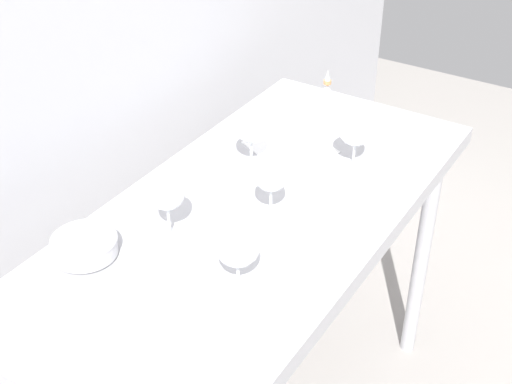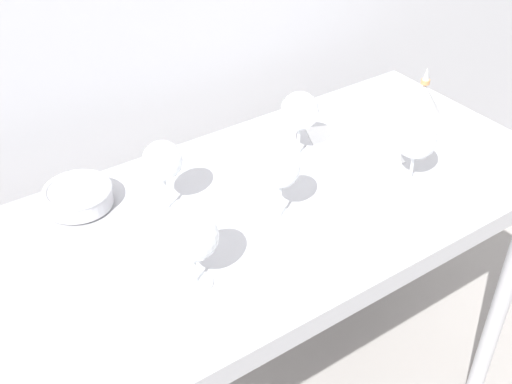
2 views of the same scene
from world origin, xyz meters
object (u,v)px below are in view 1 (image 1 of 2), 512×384
object	(u,v)px
wine_glass_near_left	(238,246)
wine_glass_near_right	(356,131)
wine_glass_near_center	(271,177)
tasting_bowl	(85,245)
wine_glass_far_right	(251,127)
tasting_sheet_upper	(290,147)
decanter_funnel	(327,96)
wine_glass_far_left	(167,194)

from	to	relation	value
wine_glass_near_left	wine_glass_near_right	xyz separation A→B (m)	(0.58, 0.01, -0.00)
wine_glass_near_center	tasting_bowl	world-z (taller)	wine_glass_near_center
tasting_bowl	wine_glass_far_right	bearing A→B (deg)	-12.49
wine_glass_near_right	wine_glass_far_right	size ratio (longest dim) A/B	0.93
tasting_sheet_upper	decanter_funnel	distance (m)	0.27
wine_glass_near_right	tasting_sheet_upper	distance (m)	0.22
wine_glass_near_center	wine_glass_near_right	bearing A→B (deg)	-10.45
wine_glass_far_left	decanter_funnel	size ratio (longest dim) A/B	1.34
tasting_bowl	decanter_funnel	world-z (taller)	decanter_funnel
wine_glass_near_right	wine_glass_far_left	xyz separation A→B (m)	(-0.51, 0.22, 0.01)
wine_glass_near_left	wine_glass_far_right	xyz separation A→B (m)	(0.43, 0.24, 0.01)
wine_glass_near_left	decanter_funnel	bearing A→B (deg)	15.31
decanter_funnel	wine_glass_far_right	bearing A→B (deg)	178.75
wine_glass_near_center	tasting_sheet_upper	world-z (taller)	wine_glass_near_center
wine_glass_near_left	wine_glass_far_left	world-z (taller)	wine_glass_far_left
wine_glass_near_center	tasting_sheet_upper	bearing A→B (deg)	22.22
wine_glass_near_left	tasting_sheet_upper	bearing A→B (deg)	19.49
tasting_bowl	wine_glass_near_center	bearing A→B (deg)	-40.24
wine_glass_far_left	tasting_sheet_upper	bearing A→B (deg)	-3.12
wine_glass_far_left	wine_glass_near_right	bearing A→B (deg)	-23.40
wine_glass_far_left	wine_glass_near_center	size ratio (longest dim) A/B	1.01
wine_glass_near_center	wine_glass_far_right	world-z (taller)	wine_glass_far_right
tasting_bowl	wine_glass_far_left	bearing A→B (deg)	-39.12
wine_glass_near_left	tasting_bowl	distance (m)	0.38
wine_glass_near_right	wine_glass_near_center	world-z (taller)	wine_glass_near_center
wine_glass_far_right	tasting_sheet_upper	world-z (taller)	wine_glass_far_right
wine_glass_near_right	decanter_funnel	bearing A→B (deg)	39.67
wine_glass_near_right	wine_glass_far_left	distance (m)	0.56
tasting_sheet_upper	wine_glass_far_right	bearing A→B (deg)	-169.96
wine_glass_far_left	tasting_sheet_upper	size ratio (longest dim) A/B	0.85
wine_glass_far_right	wine_glass_far_left	bearing A→B (deg)	-178.67
wine_glass_near_center	decanter_funnel	size ratio (longest dim) A/B	1.32
wine_glass_near_right	decanter_funnel	world-z (taller)	wine_glass_near_right
wine_glass_near_left	wine_glass_far_right	distance (m)	0.49
wine_glass_near_right	wine_glass_far_right	world-z (taller)	wine_glass_far_right
wine_glass_far_left	wine_glass_near_center	bearing A→B (deg)	-41.13
wine_glass_near_right	decanter_funnel	xyz separation A→B (m)	(0.27, 0.22, -0.07)
tasting_sheet_upper	decanter_funnel	bearing A→B (deg)	29.73
wine_glass_near_center	wine_glass_far_right	bearing A→B (deg)	43.44
wine_glass_near_right	tasting_sheet_upper	xyz separation A→B (m)	(-0.00, 0.19, -0.11)
wine_glass_near_right	wine_glass_far_left	size ratio (longest dim) A/B	0.94
wine_glass_near_right	tasting_bowl	xyz separation A→B (m)	(-0.67, 0.35, -0.08)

